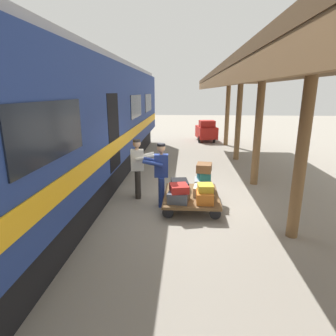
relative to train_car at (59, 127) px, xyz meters
The scene contains 17 objects.
ground_plane 4.05m from the train_car, behind, with size 60.00×60.00×0.00m, color gray.
platform_canopy 5.78m from the train_car, behind, with size 3.20×18.50×3.56m.
train_car is the anchor object (origin of this frame).
luggage_cart 4.00m from the train_car, behind, with size 1.43×1.83×0.35m.
suitcase_cream_canvas 4.22m from the train_car, behind, with size 0.51×0.54×0.25m, color beige.
suitcase_orange_carryall 4.29m from the train_car, 168.16° to the left, with size 0.41×0.56×0.27m, color #CC6B23.
suitcase_gray_aluminum 4.21m from the train_car, behind, with size 0.45×0.53×0.28m, color #9EA0A5.
suitcase_navy_fabric 3.64m from the train_car, behind, with size 0.41×0.53×0.23m, color navy.
suitcase_black_hardshell 3.63m from the train_car, behind, with size 0.45×0.63×0.22m, color black.
suitcase_slate_roller 3.71m from the train_car, 165.90° to the left, with size 0.49×0.55×0.26m, color #4C515B.
suitcase_teal_softside 4.15m from the train_car, behind, with size 0.31×0.37×0.22m, color #1E666B.
suitcase_yellow_case 4.21m from the train_car, 168.65° to the left, with size 0.37×0.39×0.17m, color gold.
suitcase_brown_leather 4.08m from the train_car, behind, with size 0.40×0.48×0.23m, color brown.
suitcase_red_plastic 3.64m from the train_car, 165.76° to the left, with size 0.42×0.47×0.18m, color #AD231E.
porter_in_overalls 3.00m from the train_car, behind, with size 0.68×0.45×1.70m.
porter_by_door 2.38m from the train_car, behind, with size 0.70×0.48×1.70m.
baggage_tug 11.25m from the train_car, 114.74° to the right, with size 1.33×1.84×1.30m.
Camera 1 is at (0.07, 7.38, 3.00)m, focal length 30.12 mm.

